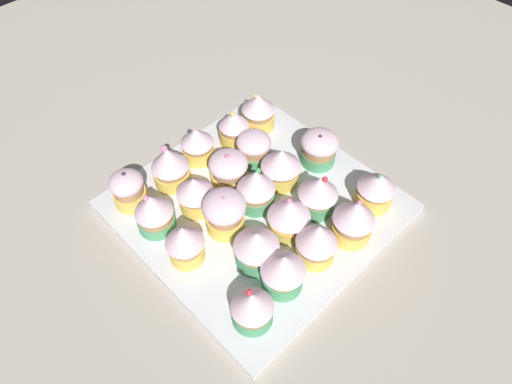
% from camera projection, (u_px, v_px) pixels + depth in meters
% --- Properties ---
extents(ground_plane, '(1.80, 1.80, 0.03)m').
position_uv_depth(ground_plane, '(256.00, 213.00, 0.77)').
color(ground_plane, '#B2A899').
extents(baking_tray, '(0.39, 0.39, 0.01)m').
position_uv_depth(baking_tray, '(256.00, 206.00, 0.75)').
color(baking_tray, silver).
rests_on(baking_tray, ground_plane).
extents(cupcake_0, '(0.05, 0.05, 0.07)m').
position_uv_depth(cupcake_0, '(128.00, 189.00, 0.72)').
color(cupcake_0, '#EFC651').
rests_on(cupcake_0, baking_tray).
extents(cupcake_1, '(0.06, 0.06, 0.08)m').
position_uv_depth(cupcake_1, '(154.00, 212.00, 0.69)').
color(cupcake_1, '#4C9E6B').
rests_on(cupcake_1, baking_tray).
extents(cupcake_2, '(0.06, 0.06, 0.08)m').
position_uv_depth(cupcake_2, '(186.00, 243.00, 0.65)').
color(cupcake_2, '#EFC651').
rests_on(cupcake_2, baking_tray).
extents(cupcake_3, '(0.06, 0.06, 0.07)m').
position_uv_depth(cupcake_3, '(252.00, 307.00, 0.59)').
color(cupcake_3, '#4C9E6B').
rests_on(cupcake_3, baking_tray).
extents(cupcake_4, '(0.06, 0.06, 0.08)m').
position_uv_depth(cupcake_4, '(170.00, 166.00, 0.74)').
color(cupcake_4, '#EFC651').
rests_on(cupcake_4, baking_tray).
extents(cupcake_5, '(0.06, 0.06, 0.07)m').
position_uv_depth(cupcake_5, '(195.00, 193.00, 0.71)').
color(cupcake_5, '#EFC651').
rests_on(cupcake_5, baking_tray).
extents(cupcake_6, '(0.07, 0.07, 0.08)m').
position_uv_depth(cupcake_6, '(222.00, 210.00, 0.69)').
color(cupcake_6, '#EFC651').
rests_on(cupcake_6, baking_tray).
extents(cupcake_7, '(0.07, 0.07, 0.07)m').
position_uv_depth(cupcake_7, '(256.00, 247.00, 0.65)').
color(cupcake_7, '#4C9E6B').
rests_on(cupcake_7, baking_tray).
extents(cupcake_8, '(0.06, 0.06, 0.07)m').
position_uv_depth(cupcake_8, '(283.00, 270.00, 0.62)').
color(cupcake_8, '#4C9E6B').
rests_on(cupcake_8, baking_tray).
extents(cupcake_9, '(0.06, 0.06, 0.07)m').
position_uv_depth(cupcake_9, '(196.00, 144.00, 0.78)').
color(cupcake_9, '#EFC651').
rests_on(cupcake_9, baking_tray).
extents(cupcake_10, '(0.06, 0.06, 0.07)m').
position_uv_depth(cupcake_10, '(227.00, 171.00, 0.75)').
color(cupcake_10, '#EFC651').
rests_on(cupcake_10, baking_tray).
extents(cupcake_11, '(0.06, 0.06, 0.08)m').
position_uv_depth(cupcake_11, '(259.00, 189.00, 0.71)').
color(cupcake_11, '#4C9E6B').
rests_on(cupcake_11, baking_tray).
extents(cupcake_12, '(0.07, 0.07, 0.07)m').
position_uv_depth(cupcake_12, '(287.00, 217.00, 0.68)').
color(cupcake_12, '#EFC651').
rests_on(cupcake_12, baking_tray).
extents(cupcake_13, '(0.06, 0.06, 0.08)m').
position_uv_depth(cupcake_13, '(317.00, 241.00, 0.65)').
color(cupcake_13, '#EFC651').
rests_on(cupcake_13, baking_tray).
extents(cupcake_14, '(0.05, 0.05, 0.07)m').
position_uv_depth(cupcake_14, '(234.00, 127.00, 0.81)').
color(cupcake_14, '#EFC651').
rests_on(cupcake_14, baking_tray).
extents(cupcake_15, '(0.06, 0.06, 0.06)m').
position_uv_depth(cupcake_15, '(254.00, 148.00, 0.78)').
color(cupcake_15, '#4C9E6B').
rests_on(cupcake_15, baking_tray).
extents(cupcake_16, '(0.07, 0.07, 0.07)m').
position_uv_depth(cupcake_16, '(281.00, 166.00, 0.74)').
color(cupcake_16, '#EFC651').
rests_on(cupcake_16, baking_tray).
extents(cupcake_17, '(0.06, 0.06, 0.08)m').
position_uv_depth(cupcake_17, '(318.00, 193.00, 0.71)').
color(cupcake_17, '#4C9E6B').
rests_on(cupcake_17, baking_tray).
extents(cupcake_18, '(0.06, 0.06, 0.08)m').
position_uv_depth(cupcake_18, '(354.00, 219.00, 0.67)').
color(cupcake_18, '#EFC651').
rests_on(cupcake_18, baking_tray).
extents(cupcake_19, '(0.06, 0.06, 0.07)m').
position_uv_depth(cupcake_19, '(258.00, 111.00, 0.83)').
color(cupcake_19, '#EFC651').
rests_on(cupcake_19, baking_tray).
extents(cupcake_20, '(0.07, 0.07, 0.07)m').
position_uv_depth(cupcake_20, '(319.00, 148.00, 0.78)').
color(cupcake_20, '#4C9E6B').
rests_on(cupcake_20, baking_tray).
extents(cupcake_21, '(0.06, 0.06, 0.07)m').
position_uv_depth(cupcake_21, '(376.00, 189.00, 0.72)').
color(cupcake_21, '#EFC651').
rests_on(cupcake_21, baking_tray).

